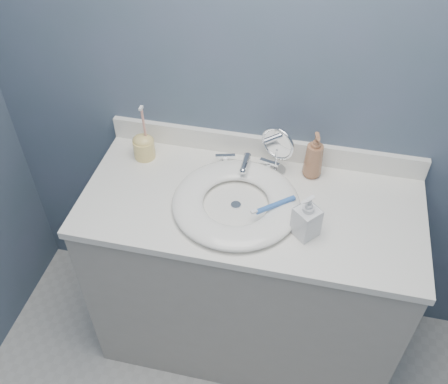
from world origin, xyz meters
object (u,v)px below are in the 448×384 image
(soap_bottle_amber, at_px, (314,155))
(soap_bottle_clear, at_px, (307,216))
(makeup_mirror, at_px, (277,149))
(toothbrush_holder, at_px, (144,146))

(soap_bottle_amber, distance_m, soap_bottle_clear, 0.30)
(makeup_mirror, height_order, soap_bottle_clear, makeup_mirror)
(soap_bottle_clear, bearing_deg, toothbrush_holder, -160.39)
(makeup_mirror, relative_size, soap_bottle_clear, 1.20)
(makeup_mirror, xyz_separation_m, soap_bottle_clear, (0.14, -0.29, -0.03))
(soap_bottle_clear, distance_m, toothbrush_holder, 0.70)
(makeup_mirror, height_order, soap_bottle_amber, makeup_mirror)
(soap_bottle_amber, relative_size, toothbrush_holder, 0.80)
(makeup_mirror, bearing_deg, toothbrush_holder, -153.63)
(soap_bottle_amber, bearing_deg, makeup_mirror, 170.96)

